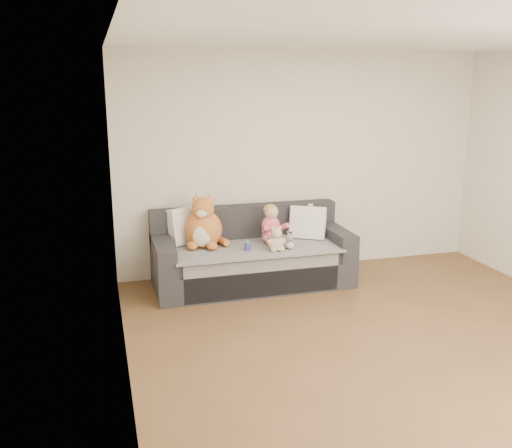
% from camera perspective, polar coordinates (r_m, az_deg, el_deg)
% --- Properties ---
extents(room_shell, '(5.00, 5.00, 5.00)m').
position_cam_1_polar(room_shell, '(5.02, 13.02, 2.72)').
color(room_shell, brown).
rests_on(room_shell, ground).
extents(sofa, '(2.20, 0.94, 0.85)m').
position_cam_1_polar(sofa, '(6.47, -0.46, -3.38)').
color(sofa, '#242428').
rests_on(sofa, ground).
extents(cushion_left, '(0.49, 0.37, 0.42)m').
position_cam_1_polar(cushion_left, '(6.46, -6.81, -0.12)').
color(cushion_left, white).
rests_on(cushion_left, sofa).
extents(cushion_right_back, '(0.43, 0.26, 0.38)m').
position_cam_1_polar(cushion_right_back, '(6.80, 3.98, 0.51)').
color(cushion_right_back, white).
rests_on(cushion_right_back, sofa).
extents(cushion_right_front, '(0.44, 0.37, 0.39)m').
position_cam_1_polar(cushion_right_front, '(6.64, 5.20, 0.16)').
color(cushion_right_front, white).
rests_on(cushion_right_front, sofa).
extents(toddler, '(0.32, 0.47, 0.46)m').
position_cam_1_polar(toddler, '(6.38, 1.64, -0.34)').
color(toddler, '#F05490').
rests_on(toddler, sofa).
extents(plush_cat, '(0.48, 0.43, 0.63)m').
position_cam_1_polar(plush_cat, '(6.29, -5.26, -0.24)').
color(plush_cat, '#BB5B29').
rests_on(plush_cat, sofa).
extents(teddy_bear, '(0.22, 0.16, 0.28)m').
position_cam_1_polar(teddy_bear, '(6.15, 2.04, -1.68)').
color(teddy_bear, '#CCAC8D').
rests_on(teddy_bear, sofa).
extents(plush_cow, '(0.16, 0.23, 0.19)m').
position_cam_1_polar(plush_cow, '(6.28, 2.89, -1.65)').
color(plush_cow, white).
rests_on(plush_cow, sofa).
extents(sippy_cup, '(0.11, 0.07, 0.12)m').
position_cam_1_polar(sippy_cup, '(6.17, -0.85, -2.09)').
color(sippy_cup, '#493BA2').
rests_on(sippy_cup, sofa).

